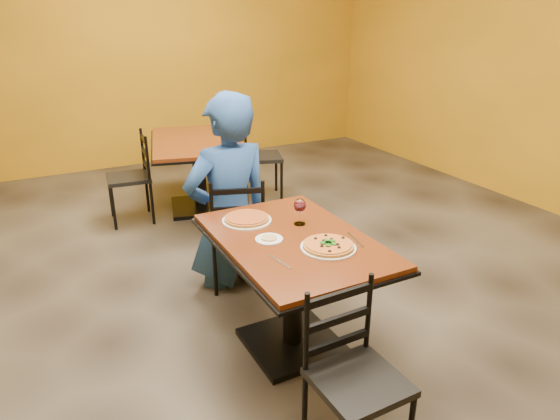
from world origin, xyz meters
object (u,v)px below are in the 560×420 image
chair_main_near (359,383)px  pizza_far (247,218)px  table_second (198,157)px  chair_second_left (128,178)px  diner (228,191)px  side_plate (269,239)px  pizza_main (328,245)px  table_main (293,267)px  plate_far (247,220)px  chair_main_far (237,230)px  chair_second_right (262,157)px  wine_glass (300,211)px  plate_main (328,248)px

chair_main_near → pizza_far: bearing=88.6°
table_second → chair_second_left: 0.73m
diner → side_plate: size_ratio=9.17×
chair_second_left → pizza_main: 2.81m
table_main → side_plate: bearing=164.4°
diner → plate_far: diner is taller
chair_main_far → chair_second_right: chair_second_right is taller
wine_glass → chair_main_far: bearing=99.0°
table_main → diner: 0.98m
pizza_far → wine_glass: size_ratio=1.56×
table_main → chair_second_right: 2.72m
table_second → chair_main_far: size_ratio=1.76×
table_main → diner: bearing=91.1°
chair_second_right → plate_far: 2.47m
table_second → wine_glass: (-0.14, -2.37, 0.28)m
chair_second_right → diner: size_ratio=0.64×
table_main → pizza_far: pizza_far is taller
chair_second_left → diner: size_ratio=0.60×
diner → plate_main: (0.12, -1.17, 0.02)m
pizza_main → chair_main_near: bearing=-110.5°
chair_second_right → chair_main_far: bearing=167.0°
plate_main → chair_second_left: bearing=101.5°
chair_main_far → diner: size_ratio=0.60×
chair_second_right → pizza_main: chair_second_right is taller
chair_second_right → plate_main: (-0.89, -2.74, 0.29)m
chair_main_far → plate_main: 1.15m
chair_main_near → chair_second_left: bearing=94.0°
chair_main_near → chair_main_far: (0.15, 1.77, 0.02)m
chair_second_left → pizza_main: size_ratio=3.12×
chair_main_near → pizza_main: chair_main_near is taller
diner → chair_main_near: bearing=82.0°
table_second → plate_main: plate_main is taller
table_main → pizza_far: size_ratio=4.39×
table_main → pizza_far: 0.43m
wine_glass → pizza_main: bearing=-94.0°
table_second → pizza_main: pizza_main is taller
side_plate → table_main: bearing=-15.6°
diner → plate_far: 0.62m
chair_second_right → diner: bearing=165.1°
pizza_far → side_plate: (0.00, -0.31, -0.02)m
plate_far → side_plate: same height
table_second → diner: diner is taller
chair_main_near → diner: bearing=84.9°
chair_second_right → pizza_main: 2.89m
chair_main_far → pizza_far: bearing=93.4°
diner → wine_glass: (0.15, -0.81, 0.11)m
chair_second_right → wine_glass: (-0.87, -2.37, 0.37)m
table_main → plate_main: (0.10, -0.21, 0.20)m
plate_main → pizza_main: bearing=0.0°
chair_second_left → pizza_far: chair_second_left is taller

